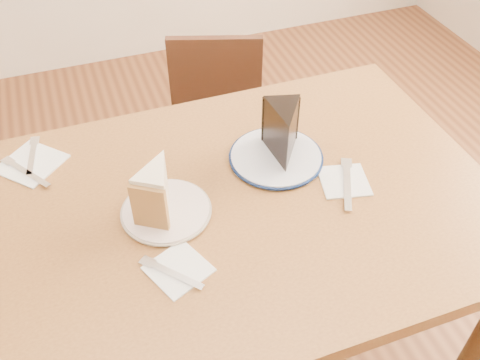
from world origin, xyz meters
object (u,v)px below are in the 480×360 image
chair_far (217,141)px  plate_navy (276,157)px  table (230,232)px  plate_cream (166,211)px  carrot_cake (159,189)px  chocolate_cake (284,136)px

chair_far → plate_navy: (-0.01, -0.50, 0.34)m
table → plate_navy: size_ratio=5.56×
chair_far → plate_cream: plate_cream is taller
table → plate_cream: bearing=172.9°
table → plate_navy: plate_navy is taller
plate_cream → plate_navy: 0.30m
table → carrot_cake: 0.22m
chair_far → chocolate_cake: 0.65m
table → chair_far: size_ratio=1.60×
chocolate_cake → carrot_cake: bearing=27.8°
chair_far → plate_navy: bearing=108.0°
table → plate_navy: 0.21m
plate_navy → chocolate_cake: 0.07m
plate_navy → carrot_cake: bearing=-166.3°
table → plate_navy: (0.15, 0.10, 0.10)m
table → chair_far: same height
plate_navy → chocolate_cake: (0.01, -0.00, 0.07)m
plate_navy → chocolate_cake: bearing=-18.4°
chair_far → plate_navy: 0.61m
carrot_cake → chocolate_cake: (0.31, 0.07, 0.01)m
chair_far → carrot_cake: 0.76m
plate_cream → carrot_cake: (-0.01, 0.01, 0.06)m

